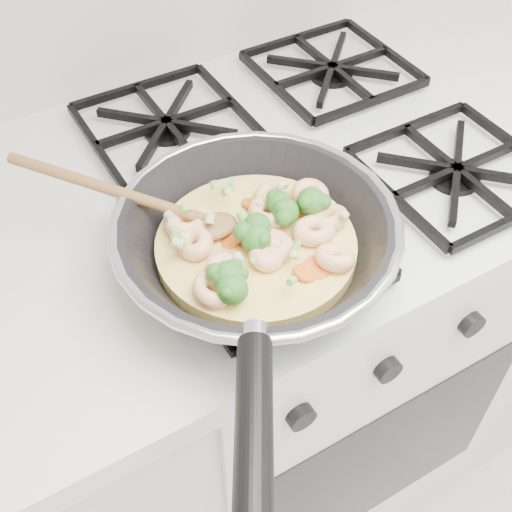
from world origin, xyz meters
TOP-DOWN VIEW (x-y plane):
  - stove at (0.00, 1.70)m, footprint 0.60×0.60m
  - skillet at (-0.18, 1.54)m, footprint 0.38×0.53m

SIDE VIEW (x-z plane):
  - stove at x=0.00m, z-range 0.00..0.92m
  - skillet at x=-0.18m, z-range 0.92..1.01m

